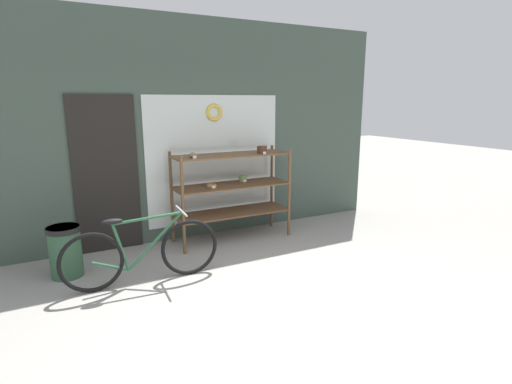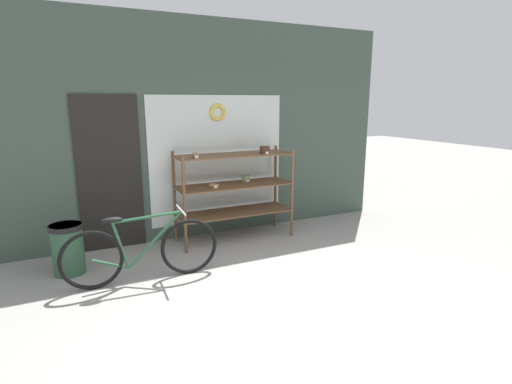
{
  "view_description": "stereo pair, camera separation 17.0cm",
  "coord_description": "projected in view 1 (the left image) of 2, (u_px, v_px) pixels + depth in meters",
  "views": [
    {
      "loc": [
        -2.02,
        -2.92,
        2.02
      ],
      "look_at": [
        0.15,
        1.23,
        0.94
      ],
      "focal_mm": 28.0,
      "sensor_mm": 36.0,
      "label": 1
    },
    {
      "loc": [
        -1.87,
        -2.99,
        2.02
      ],
      "look_at": [
        0.15,
        1.23,
        0.94
      ],
      "focal_mm": 28.0,
      "sensor_mm": 36.0,
      "label": 2
    }
  ],
  "objects": [
    {
      "name": "ground_plane",
      "position": [
        301.0,
        313.0,
        3.88
      ],
      "size": [
        30.0,
        30.0,
        0.0
      ],
      "primitive_type": "plane",
      "color": "gray"
    },
    {
      "name": "display_case",
      "position": [
        232.0,
        185.0,
        5.81
      ],
      "size": [
        1.69,
        0.57,
        1.38
      ],
      "color": "brown",
      "rests_on": "ground_plane"
    },
    {
      "name": "bicycle",
      "position": [
        142.0,
        253.0,
        4.46
      ],
      "size": [
        1.75,
        0.46,
        0.8
      ],
      "rotation": [
        0.0,
        0.0,
        -0.05
      ],
      "color": "black",
      "rests_on": "ground_plane"
    },
    {
      "name": "trash_bin",
      "position": [
        65.0,
        249.0,
        4.64
      ],
      "size": [
        0.38,
        0.38,
        0.61
      ],
      "color": "#2D5138",
      "rests_on": "ground_plane"
    },
    {
      "name": "storefront_facade",
      "position": [
        198.0,
        133.0,
        5.86
      ],
      "size": [
        6.12,
        0.13,
        3.18
      ],
      "color": "#3D4C42",
      "rests_on": "ground_plane"
    }
  ]
}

